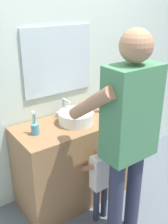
{
  "coord_description": "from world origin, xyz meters",
  "views": [
    {
      "loc": [
        -1.26,
        -1.61,
        1.96
      ],
      "look_at": [
        0.0,
        0.15,
        1.01
      ],
      "focal_mm": 43.01,
      "sensor_mm": 36.0,
      "label": 1
    }
  ],
  "objects_px": {
    "toothbrush_cup": "(35,128)",
    "child_toddler": "(100,176)",
    "adult_parent": "(128,126)",
    "soap_bottle": "(102,106)"
  },
  "relations": [
    {
      "from": "soap_bottle",
      "to": "child_toddler",
      "type": "distance_m",
      "value": 0.72
    },
    {
      "from": "child_toddler",
      "to": "adult_parent",
      "type": "distance_m",
      "value": 0.63
    },
    {
      "from": "soap_bottle",
      "to": "child_toddler",
      "type": "height_order",
      "value": "soap_bottle"
    },
    {
      "from": "toothbrush_cup",
      "to": "child_toddler",
      "type": "height_order",
      "value": "toothbrush_cup"
    },
    {
      "from": "toothbrush_cup",
      "to": "child_toddler",
      "type": "relative_size",
      "value": 0.26
    },
    {
      "from": "toothbrush_cup",
      "to": "child_toddler",
      "type": "xyz_separation_m",
      "value": [
        0.41,
        -0.4,
        -0.43
      ]
    },
    {
      "from": "soap_bottle",
      "to": "adult_parent",
      "type": "distance_m",
      "value": 0.76
    },
    {
      "from": "toothbrush_cup",
      "to": "child_toddler",
      "type": "bearing_deg",
      "value": -44.29
    },
    {
      "from": "toothbrush_cup",
      "to": "soap_bottle",
      "type": "bearing_deg",
      "value": 2.52
    },
    {
      "from": "soap_bottle",
      "to": "adult_parent",
      "type": "relative_size",
      "value": 0.09
    }
  ]
}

